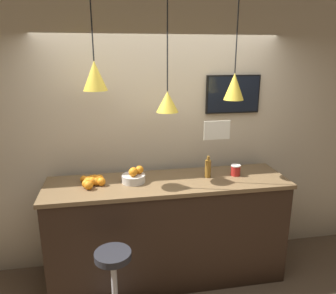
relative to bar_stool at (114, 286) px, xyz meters
name	(u,v)px	position (x,y,z in m)	size (l,w,h in m)	color
back_wall	(161,136)	(0.57, 1.07, 1.01)	(8.00, 0.06, 2.90)	beige
service_counter	(168,230)	(0.57, 0.62, 0.11)	(2.40, 0.67, 1.10)	black
bar_stool	(114,286)	(0.00, 0.00, 0.00)	(0.43, 0.43, 0.76)	#B7B7BC
fruit_bowl	(134,176)	(0.24, 0.65, 0.72)	(0.23, 0.23, 0.16)	beige
orange_pile	(91,181)	(-0.17, 0.65, 0.70)	(0.25, 0.26, 0.09)	orange
juice_bottle	(208,168)	(0.99, 0.65, 0.75)	(0.06, 0.06, 0.23)	olive
spread_jar	(235,170)	(1.28, 0.65, 0.71)	(0.10, 0.10, 0.11)	red
pendant_lamp_left	(95,76)	(-0.08, 0.65, 1.68)	(0.22, 0.22, 0.81)	black
pendant_lamp_middle	(167,101)	(0.57, 0.65, 1.44)	(0.21, 0.21, 1.02)	black
pendant_lamp_right	(234,86)	(1.22, 0.65, 1.57)	(0.19, 0.19, 0.92)	black
mounted_tv	(233,94)	(1.35, 1.01, 1.45)	(0.60, 0.04, 0.41)	black
hanging_menu_board	(217,130)	(0.97, 0.37, 1.21)	(0.24, 0.01, 0.17)	white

